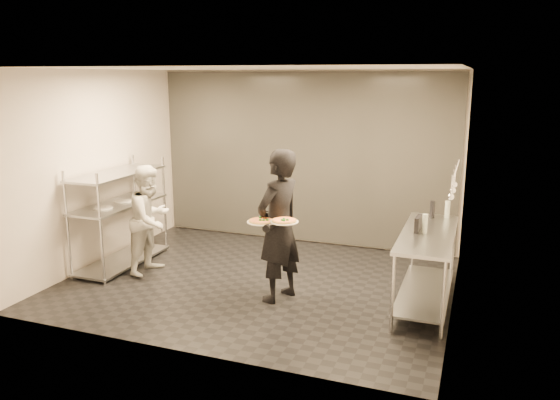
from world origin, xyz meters
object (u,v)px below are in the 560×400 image
(pass_rack, at_px, (120,213))
(bottle_dark, at_px, (432,209))
(bottle_green, at_px, (425,223))
(waiter, at_px, (279,226))
(pizza_plate_near, at_px, (261,221))
(pos_monitor, at_px, (418,224))
(salad_plate, at_px, (283,185))
(bottle_clear, at_px, (447,209))
(chef, at_px, (150,219))
(pizza_plate_far, at_px, (284,221))
(prep_counter, at_px, (427,256))

(pass_rack, relative_size, bottle_dark, 7.22)
(pass_rack, relative_size, bottle_green, 7.19)
(pass_rack, xyz_separation_m, waiter, (2.61, -0.41, 0.17))
(pizza_plate_near, distance_m, pos_monitor, 1.85)
(pass_rack, bearing_deg, salad_plate, -3.36)
(bottle_green, distance_m, bottle_clear, 0.86)
(pass_rack, xyz_separation_m, bottle_clear, (4.49, 0.80, 0.26))
(chef, distance_m, pizza_plate_far, 2.23)
(salad_plate, xyz_separation_m, bottle_dark, (1.74, 0.85, -0.35))
(pizza_plate_far, xyz_separation_m, pos_monitor, (1.46, 0.62, -0.06))
(waiter, height_order, bottle_clear, waiter)
(prep_counter, bearing_deg, waiter, -166.49)
(prep_counter, xyz_separation_m, bottle_green, (-0.04, -0.03, 0.41))
(pizza_plate_near, bearing_deg, salad_plate, 79.52)
(waiter, relative_size, pos_monitor, 7.42)
(bottle_clear, distance_m, bottle_dark, 0.21)
(prep_counter, relative_size, pos_monitor, 7.11)
(salad_plate, distance_m, bottle_dark, 1.97)
(pass_rack, height_order, waiter, waiter)
(bottle_dark, bearing_deg, prep_counter, -88.26)
(pizza_plate_far, bearing_deg, pizza_plate_near, -174.48)
(waiter, relative_size, pizza_plate_far, 5.68)
(bottle_green, bearing_deg, chef, -178.60)
(prep_counter, relative_size, bottle_clear, 8.37)
(salad_plate, bearing_deg, pos_monitor, 5.54)
(pass_rack, distance_m, bottle_dark, 4.37)
(chef, height_order, pizza_plate_far, chef)
(pass_rack, distance_m, bottle_green, 4.30)
(pizza_plate_far, relative_size, salad_plate, 1.26)
(pass_rack, relative_size, bottle_clear, 7.44)
(pass_rack, xyz_separation_m, prep_counter, (4.33, 0.00, -0.14))
(prep_counter, relative_size, pizza_plate_near, 5.34)
(pos_monitor, height_order, bottle_dark, bottle_dark)
(pass_rack, xyz_separation_m, pos_monitor, (4.21, 0.01, 0.24))
(bottle_green, bearing_deg, bottle_clear, 76.44)
(waiter, bearing_deg, salad_plate, -149.92)
(salad_plate, xyz_separation_m, bottle_green, (1.72, 0.12, -0.35))
(waiter, relative_size, bottle_green, 8.43)
(pass_rack, distance_m, chef, 0.61)
(prep_counter, relative_size, waiter, 0.96)
(pass_rack, bearing_deg, pos_monitor, 0.12)
(pass_rack, xyz_separation_m, pizza_plate_far, (2.75, -0.61, 0.30))
(waiter, xyz_separation_m, pizza_plate_far, (0.14, -0.20, 0.13))
(pos_monitor, bearing_deg, pizza_plate_near, -156.22)
(pass_rack, relative_size, pizza_plate_near, 4.75)
(pass_rack, bearing_deg, waiter, -8.92)
(prep_counter, bearing_deg, pizza_plate_far, -158.77)
(pizza_plate_near, distance_m, bottle_green, 1.91)
(bottle_dark, bearing_deg, bottle_green, -91.62)
(pass_rack, xyz_separation_m, bottle_green, (4.29, -0.03, 0.26))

